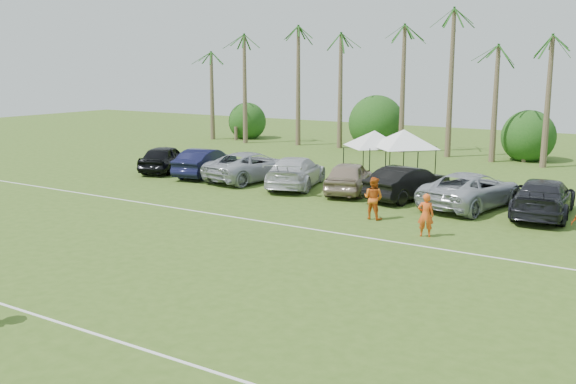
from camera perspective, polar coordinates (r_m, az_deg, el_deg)
The scene contains 24 objects.
field_lines at distance 23.53m, azimuth -11.47°, elevation -5.41°, with size 80.00×12.10×0.01m.
palm_tree_0 at distance 59.64m, azimuth -7.12°, elevation 11.94°, with size 2.40×2.40×8.90m.
palm_tree_1 at distance 56.63m, azimuth -3.12°, elevation 12.93°, with size 2.40×2.40×9.90m.
palm_tree_2 at distance 53.93m, azimuth 1.34°, elevation 13.95°, with size 2.40×2.40×10.90m.
palm_tree_3 at distance 52.03m, azimuth 5.26°, elevation 14.94°, with size 2.40×2.40×11.90m.
palm_tree_4 at distance 50.23m, azimuth 9.36°, elevation 12.03°, with size 2.40×2.40×8.90m.
palm_tree_5 at distance 48.82m, azimuth 13.82°, elevation 12.91°, with size 2.40×2.40×9.90m.
palm_tree_6 at distance 47.72m, azimuth 18.56°, elevation 13.74°, with size 2.40×2.40×10.90m.
palm_tree_7 at distance 46.95m, azimuth 23.51°, elevation 14.50°, with size 2.40×2.40×11.90m.
bush_tree_0 at distance 58.79m, azimuth -4.08°, elevation 6.46°, with size 4.00×4.00×4.00m.
bush_tree_1 at distance 52.17m, azimuth 7.56°, elevation 5.79°, with size 4.00×4.00×4.00m.
bush_tree_2 at distance 48.42m, azimuth 20.60°, elevation 4.76°, with size 4.00×4.00×4.00m.
sideline_player_a at distance 25.73m, azimuth 12.14°, elevation -2.02°, with size 0.63×0.41×1.73m, color #F4561B.
sideline_player_b at distance 28.26m, azimuth 7.59°, elevation -0.55°, with size 0.91×0.71×1.87m, color #D55B17.
canopy_tent_left at distance 38.16m, azimuth 7.71°, elevation 5.43°, with size 4.13×4.13×3.35m.
canopy_tent_right at distance 37.12m, azimuth 10.28°, elevation 5.49°, with size 4.40×4.40×3.57m.
parked_car_0 at distance 41.37m, azimuth -10.88°, elevation 2.96°, with size 1.99×4.96×1.69m, color black.
parked_car_1 at distance 39.29m, azimuth -7.33°, elevation 2.64°, with size 1.79×5.13×1.69m, color black.
parked_car_2 at distance 37.53m, azimuth -3.24°, elevation 2.31°, with size 2.80×6.08×1.69m, color #9EA0AA.
parked_car_3 at distance 35.46m, azimuth 0.71°, elevation 1.80°, with size 2.37×5.82×1.69m, color silver.
parked_car_4 at distance 33.97m, azimuth 5.46°, elevation 1.33°, with size 1.99×4.96×1.69m, color gray.
parked_car_5 at distance 32.73m, azimuth 10.61°, elevation 0.82°, with size 1.79×5.13×1.69m, color black.
parked_car_6 at distance 31.54m, azimuth 15.98°, elevation 0.18°, with size 2.80×6.08×1.69m, color #9FA3AB.
parked_car_7 at distance 30.77m, azimuth 21.76°, elevation -0.46°, with size 2.37×5.82×1.69m, color black.
Camera 1 is at (15.73, -8.18, 6.65)m, focal length 40.00 mm.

